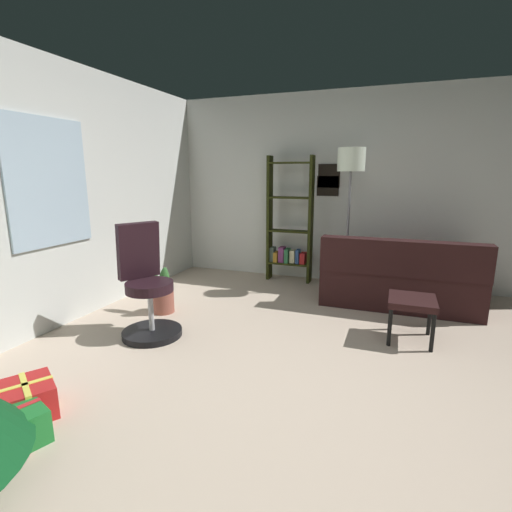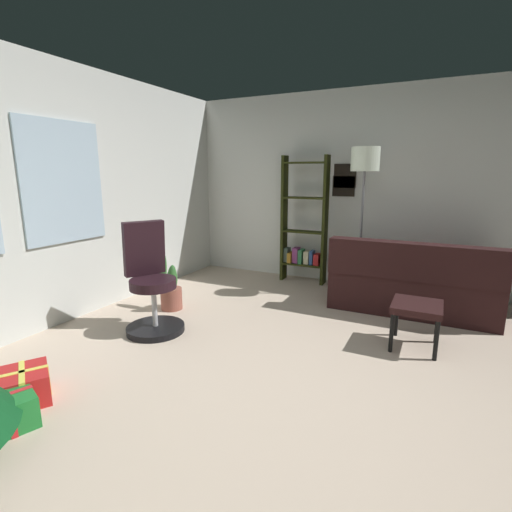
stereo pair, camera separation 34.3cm
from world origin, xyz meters
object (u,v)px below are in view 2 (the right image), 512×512
(office_chair, at_px, (151,289))
(potted_plant, at_px, (170,289))
(footstool, at_px, (417,310))
(couch, at_px, (424,282))
(gift_box_red, at_px, (24,386))
(gift_box_green, at_px, (7,410))
(bookshelf, at_px, (303,229))
(floor_lamp, at_px, (365,172))

(office_chair, bearing_deg, potted_plant, 21.60)
(footstool, bearing_deg, potted_plant, 94.31)
(couch, relative_size, potted_plant, 2.62)
(couch, bearing_deg, potted_plant, 117.88)
(footstool, xyz_separation_m, gift_box_red, (-2.06, 2.33, -0.24))
(gift_box_red, relative_size, gift_box_green, 1.09)
(bookshelf, bearing_deg, gift_box_green, 171.70)
(gift_box_red, xyz_separation_m, gift_box_green, (-0.21, -0.16, -0.01))
(footstool, distance_m, gift_box_green, 3.15)
(couch, distance_m, footstool, 1.17)
(footstool, distance_m, potted_plant, 2.58)
(footstool, distance_m, gift_box_red, 3.12)
(gift_box_green, distance_m, floor_lamp, 4.07)
(gift_box_green, xyz_separation_m, potted_plant, (2.07, 0.40, 0.14))
(footstool, xyz_separation_m, potted_plant, (-0.19, 2.57, -0.11))
(floor_lamp, bearing_deg, footstool, -149.17)
(office_chair, height_order, floor_lamp, floor_lamp)
(couch, xyz_separation_m, gift_box_green, (-3.43, 2.17, -0.20))
(office_chair, xyz_separation_m, floor_lamp, (2.00, -1.60, 1.11))
(office_chair, bearing_deg, floor_lamp, -38.60)
(couch, distance_m, office_chair, 3.03)
(floor_lamp, height_order, potted_plant, floor_lamp)
(floor_lamp, bearing_deg, couch, -97.76)
(couch, height_order, gift_box_red, couch)
(couch, distance_m, gift_box_green, 4.07)
(bookshelf, distance_m, floor_lamp, 1.19)
(couch, bearing_deg, gift_box_green, 147.67)
(gift_box_green, height_order, potted_plant, potted_plant)
(gift_box_green, height_order, floor_lamp, floor_lamp)
(gift_box_red, bearing_deg, potted_plant, 7.37)
(potted_plant, bearing_deg, floor_lamp, -51.04)
(gift_box_green, distance_m, bookshelf, 3.93)
(footstool, relative_size, floor_lamp, 0.24)
(footstool, bearing_deg, gift_box_red, 131.49)
(footstool, xyz_separation_m, office_chair, (-0.73, 2.36, 0.07))
(gift_box_green, bearing_deg, office_chair, 6.88)
(bookshelf, bearing_deg, couch, -103.85)
(footstool, xyz_separation_m, floor_lamp, (1.27, 0.76, 1.19))
(couch, relative_size, office_chair, 1.62)
(footstool, relative_size, office_chair, 0.41)
(gift_box_green, bearing_deg, potted_plant, 10.87)
(footstool, distance_m, floor_lamp, 1.90)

